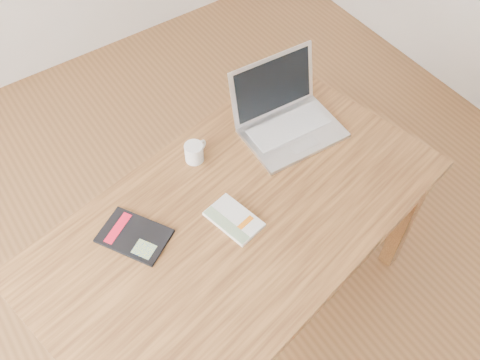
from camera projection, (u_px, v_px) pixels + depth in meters
room at (181, 93)px, 1.40m from camera, size 4.04×4.04×2.70m
desk at (238, 228)px, 1.96m from camera, size 1.63×1.13×0.75m
white_guidebook at (234, 219)px, 1.87m from camera, size 0.16×0.21×0.02m
black_guidebook at (134, 236)px, 1.83m from camera, size 0.25×0.28×0.01m
laptop at (286, 116)px, 2.11m from camera, size 0.39×0.34×0.26m
coffee_mug at (195, 152)px, 2.01m from camera, size 0.10×0.07×0.08m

